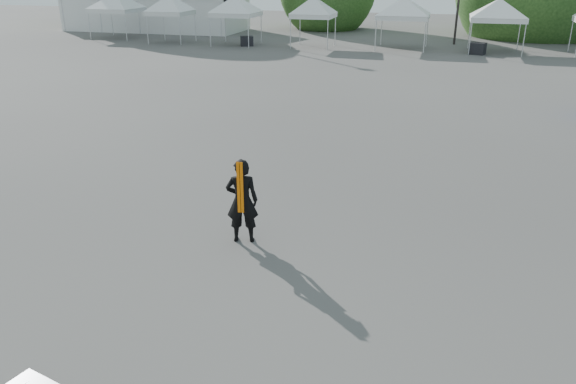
# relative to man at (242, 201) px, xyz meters

# --- Properties ---
(ground) EXTENTS (120.00, 120.00, 0.00)m
(ground) POSITION_rel_man_xyz_m (0.91, 1.17, -0.87)
(ground) COLOR #474442
(ground) RESTS_ON ground
(marquee) EXTENTS (15.00, 6.25, 4.23)m
(marquee) POSITION_rel_man_xyz_m (-21.09, 36.17, 1.10)
(marquee) COLOR white
(marquee) RESTS_ON ground
(tent_d) EXTENTS (3.88, 3.88, 3.88)m
(tent_d) POSITION_rel_man_xyz_m (-5.45, 29.07, 2.18)
(tent_d) COLOR silver
(tent_d) RESTS_ON ground
(tent_e) EXTENTS (4.70, 4.70, 3.88)m
(tent_e) POSITION_rel_man_xyz_m (0.48, 29.78, 2.18)
(tent_e) COLOR silver
(tent_e) RESTS_ON ground
(tent_f) EXTENTS (4.72, 4.72, 3.88)m
(tent_f) POSITION_rel_man_xyz_m (6.39, 29.71, 2.18)
(tent_f) COLOR silver
(tent_f) RESTS_ON ground
(man) EXTENTS (0.72, 0.57, 1.74)m
(man) POSITION_rel_man_xyz_m (0.00, 0.00, 0.00)
(man) COLOR black
(man) RESTS_ON ground
(crate_west) EXTENTS (1.05, 0.96, 0.66)m
(crate_west) POSITION_rel_man_xyz_m (-10.04, 28.35, -0.54)
(crate_west) COLOR black
(crate_west) RESTS_ON ground
(crate_mid) EXTENTS (1.11, 0.99, 0.72)m
(crate_mid) POSITION_rel_man_xyz_m (5.34, 28.49, -0.51)
(crate_mid) COLOR black
(crate_mid) RESTS_ON ground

